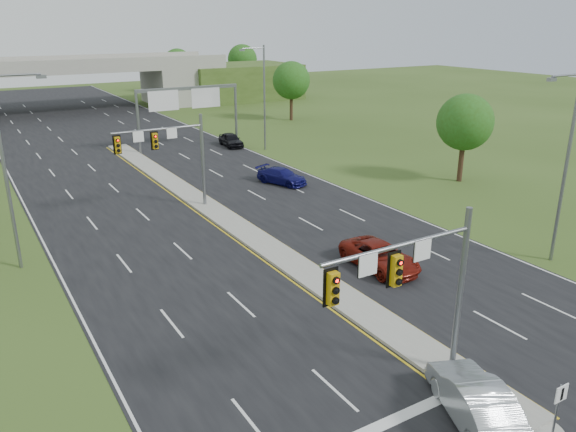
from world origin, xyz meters
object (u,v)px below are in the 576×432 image
at_px(car_silver, 475,400).
at_px(keep_right_sign, 559,403).
at_px(car_far_b, 282,176).
at_px(car_far_c, 231,140).
at_px(signal_mast_far, 173,149).
at_px(sign_gantry, 187,100).
at_px(car_far_a, 380,256).
at_px(overpass, 62,88).
at_px(signal_mast_near, 420,279).

bearing_deg(car_silver, keep_right_sign, 148.44).
distance_m(car_far_b, car_far_c, 16.36).
xyz_separation_m(signal_mast_far, sign_gantry, (8.95, 19.99, 0.51)).
xyz_separation_m(car_silver, car_far_a, (5.53, 11.74, -0.09)).
height_order(car_silver, car_far_a, car_silver).
bearing_deg(car_far_a, car_far_b, 77.88).
relative_size(signal_mast_far, car_far_c, 1.60).
relative_size(overpass, car_silver, 16.02).
bearing_deg(signal_mast_near, signal_mast_far, 90.00).
bearing_deg(overpass, keep_right_sign, -90.00).
relative_size(signal_mast_far, car_silver, 1.40).
xyz_separation_m(signal_mast_far, car_far_a, (6.29, -15.62, -3.97)).
bearing_deg(signal_mast_far, car_silver, -88.40).
bearing_deg(car_silver, sign_gantry, -76.99).
relative_size(keep_right_sign, car_silver, 0.44).
distance_m(keep_right_sign, sign_gantry, 50.04).
relative_size(sign_gantry, car_far_b, 2.48).
relative_size(signal_mast_near, keep_right_sign, 3.18).
bearing_deg(keep_right_sign, car_far_b, 75.64).
bearing_deg(car_far_b, keep_right_sign, -126.21).
bearing_deg(overpass, signal_mast_far, -92.35).
bearing_deg(car_far_b, overpass, 76.93).
height_order(signal_mast_near, car_far_a, signal_mast_near).
height_order(overpass, car_silver, overpass).
xyz_separation_m(car_far_a, car_far_b, (4.11, 17.98, -0.05)).
bearing_deg(car_far_b, signal_mast_near, -132.68).
xyz_separation_m(signal_mast_near, overpass, (2.26, 80.07, -1.17)).
height_order(signal_mast_near, car_far_b, signal_mast_near).
distance_m(keep_right_sign, overpass, 84.55).
relative_size(car_far_a, car_far_b, 1.13).
distance_m(sign_gantry, overpass, 35.75).
height_order(keep_right_sign, sign_gantry, sign_gantry).
relative_size(car_far_b, car_far_c, 1.07).
height_order(signal_mast_far, keep_right_sign, signal_mast_far).
distance_m(sign_gantry, car_far_c, 6.40).
bearing_deg(car_far_c, signal_mast_far, -120.45).
relative_size(overpass, car_far_a, 15.18).
relative_size(signal_mast_far, overpass, 0.09).
distance_m(car_silver, car_far_a, 12.98).
distance_m(car_silver, car_far_b, 31.24).
bearing_deg(car_far_b, car_silver, -129.83).
bearing_deg(car_far_a, overpass, 94.03).
relative_size(signal_mast_near, sign_gantry, 0.60).
height_order(signal_mast_far, car_far_a, signal_mast_far).
relative_size(car_silver, car_far_b, 1.07).
distance_m(sign_gantry, car_far_a, 35.99).
relative_size(keep_right_sign, sign_gantry, 0.19).
distance_m(signal_mast_near, car_far_b, 29.54).
distance_m(car_silver, car_far_c, 47.49).
bearing_deg(overpass, sign_gantry, -79.21).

